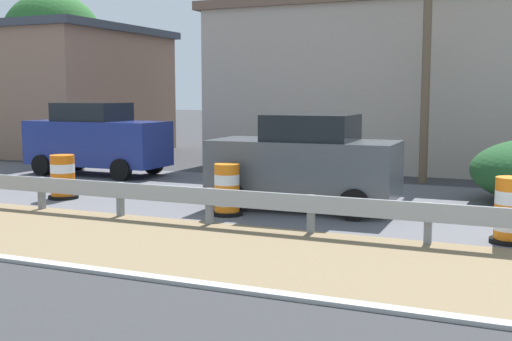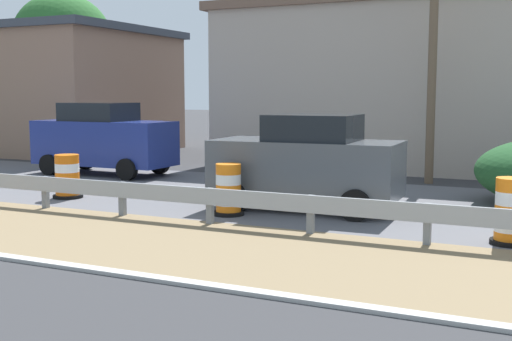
# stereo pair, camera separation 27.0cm
# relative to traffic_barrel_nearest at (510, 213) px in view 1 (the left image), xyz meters

# --- Properties ---
(traffic_barrel_nearest) EXTENTS (0.65, 0.65, 1.12)m
(traffic_barrel_nearest) POSITION_rel_traffic_barrel_nearest_xyz_m (0.00, 0.00, 0.00)
(traffic_barrel_nearest) COLOR orange
(traffic_barrel_nearest) RESTS_ON ground
(traffic_barrel_close) EXTENTS (0.65, 0.65, 1.07)m
(traffic_barrel_close) POSITION_rel_traffic_barrel_nearest_xyz_m (0.37, 5.50, -0.02)
(traffic_barrel_close) COLOR orange
(traffic_barrel_close) RESTS_ON ground
(traffic_barrel_far) EXTENTS (0.72, 0.72, 1.05)m
(traffic_barrel_far) POSITION_rel_traffic_barrel_nearest_xyz_m (0.71, 10.06, -0.03)
(traffic_barrel_far) COLOR orange
(traffic_barrel_far) RESTS_ON ground
(car_trailing_far_lane) EXTENTS (2.07, 4.08, 2.07)m
(car_trailing_far_lane) POSITION_rel_traffic_barrel_nearest_xyz_m (1.66, 4.25, 0.52)
(car_trailing_far_lane) COLOR #4C5156
(car_trailing_far_lane) RESTS_ON ground
(car_distant_a) EXTENTS (1.94, 4.45, 2.23)m
(car_distant_a) POSITION_rel_traffic_barrel_nearest_xyz_m (4.82, 12.19, 0.60)
(car_distant_a) COLOR navy
(car_distant_a) RESTS_ON ground
(roadside_shop_near) EXTENTS (6.55, 14.29, 5.63)m
(roadside_shop_near) POSITION_rel_traffic_barrel_nearest_xyz_m (11.44, 3.49, 2.32)
(roadside_shop_near) COLOR #AD9E8E
(roadside_shop_near) RESTS_ON ground
(roadside_shop_far) EXTENTS (7.89, 12.43, 5.29)m
(roadside_shop_far) POSITION_rel_traffic_barrel_nearest_xyz_m (10.92, 21.20, 2.15)
(roadside_shop_far) COLOR #93705B
(roadside_shop_far) RESTS_ON ground
(utility_pole_near) EXTENTS (0.24, 1.80, 7.06)m
(utility_pole_near) POSITION_rel_traffic_barrel_nearest_xyz_m (7.03, 2.60, 3.17)
(utility_pole_near) COLOR brown
(utility_pole_near) RESTS_ON ground
(tree_roadside) EXTENTS (3.97, 3.97, 6.60)m
(tree_roadside) POSITION_rel_traffic_barrel_nearest_xyz_m (9.85, 18.11, 4.28)
(tree_roadside) COLOR #4C3D2D
(tree_roadside) RESTS_ON ground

